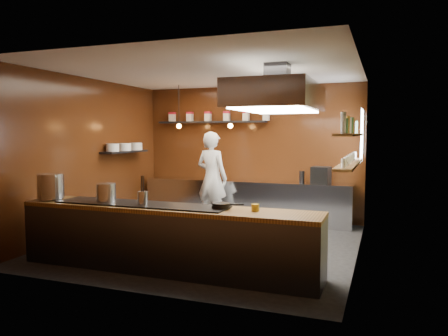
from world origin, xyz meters
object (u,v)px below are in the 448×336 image
at_px(extractor_hood, 277,96).
at_px(stockpot_large, 51,186).
at_px(stockpot_small, 106,192).
at_px(espresso_machine, 321,175).
at_px(chef, 212,178).

distance_m(extractor_hood, stockpot_large, 3.74).
xyz_separation_m(extractor_hood, stockpot_large, (-3.23, -1.29, -1.37)).
xyz_separation_m(extractor_hood, stockpot_small, (-2.27, -1.23, -1.43)).
bearing_deg(stockpot_large, extractor_hood, 21.72).
bearing_deg(espresso_machine, stockpot_small, -117.06).
bearing_deg(stockpot_large, stockpot_small, 3.46).
distance_m(extractor_hood, stockpot_small, 2.95).
relative_size(stockpot_small, espresso_machine, 0.80).
xyz_separation_m(stockpot_large, stockpot_small, (0.96, 0.06, -0.06)).
relative_size(stockpot_large, chef, 0.20).
height_order(extractor_hood, stockpot_large, extractor_hood).
relative_size(stockpot_large, espresso_machine, 1.11).
relative_size(espresso_machine, chef, 0.18).
bearing_deg(extractor_hood, chef, 133.35).
distance_m(stockpot_small, espresso_machine, 4.55).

